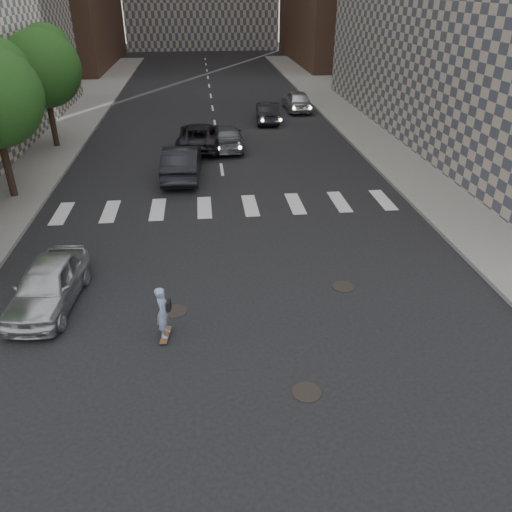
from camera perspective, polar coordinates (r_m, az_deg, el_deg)
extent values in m
plane|color=black|center=(14.02, -1.11, -8.64)|extent=(160.00, 160.00, 0.00)
cube|color=gray|center=(35.76, 20.12, 13.25)|extent=(13.00, 80.00, 0.15)
cube|color=black|center=(28.66, 19.62, 13.88)|extent=(0.30, 18.00, 4.00)
cylinder|color=#382619|center=(24.72, -26.56, 9.27)|extent=(0.32, 0.32, 2.80)
cylinder|color=#382619|center=(32.08, -22.24, 14.02)|extent=(0.32, 0.32, 2.80)
sphere|color=#234818|center=(31.58, -23.24, 19.08)|extent=(4.20, 4.20, 4.20)
sphere|color=#234818|center=(32.00, -22.92, 20.88)|extent=(2.80, 2.80, 2.80)
cylinder|color=black|center=(12.27, 5.79, -15.21)|extent=(0.70, 0.70, 0.02)
cylinder|color=black|center=(14.99, -9.22, -6.25)|extent=(0.70, 0.70, 0.02)
cylinder|color=black|center=(16.19, 9.96, -3.46)|extent=(0.70, 0.70, 0.02)
cube|color=brown|center=(14.00, -10.29, -8.85)|extent=(0.30, 0.81, 0.02)
cylinder|color=green|center=(13.83, -10.78, -9.70)|extent=(0.03, 0.06, 0.05)
cylinder|color=green|center=(13.80, -10.20, -9.73)|extent=(0.03, 0.06, 0.05)
cylinder|color=green|center=(14.26, -10.34, -8.31)|extent=(0.03, 0.06, 0.05)
cylinder|color=green|center=(14.24, -9.78, -8.33)|extent=(0.03, 0.06, 0.05)
imported|color=#9CB8E4|center=(13.56, -10.56, -6.30)|extent=(0.43, 0.59, 1.50)
cube|color=black|center=(13.46, -9.93, -5.58)|extent=(0.12, 0.26, 0.28)
imported|color=silver|center=(15.99, -22.66, -3.04)|extent=(2.01, 4.18, 1.38)
imported|color=black|center=(25.35, -8.47, 10.60)|extent=(1.92, 4.95, 1.61)
imported|color=#55575D|center=(30.06, -3.36, 13.40)|extent=(1.98, 4.59, 1.32)
imported|color=black|center=(30.16, -6.49, 13.46)|extent=(2.74, 5.39, 1.46)
imported|color=silver|center=(40.01, 4.69, 17.31)|extent=(1.82, 4.48, 1.52)
imported|color=black|center=(36.28, 1.30, 16.12)|extent=(1.77, 4.29, 1.38)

